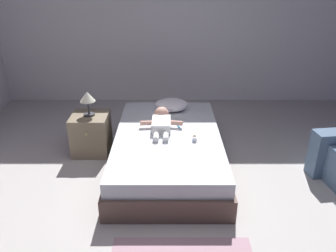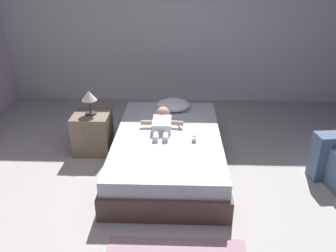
{
  "view_description": "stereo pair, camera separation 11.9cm",
  "coord_description": "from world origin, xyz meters",
  "px_view_note": "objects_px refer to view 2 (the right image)",
  "views": [
    {
      "loc": [
        -0.18,
        -2.65,
        2.1
      ],
      "look_at": [
        -0.18,
        0.78,
        0.5
      ],
      "focal_mm": 36.14,
      "sensor_mm": 36.0,
      "label": 1
    },
    {
      "loc": [
        -0.06,
        -2.64,
        2.1
      ],
      "look_at": [
        -0.18,
        0.78,
        0.5
      ],
      "focal_mm": 36.14,
      "sensor_mm": 36.0,
      "label": 2
    }
  ],
  "objects_px": {
    "baby": "(162,121)",
    "baby_bottle": "(194,138)",
    "pillow": "(173,105)",
    "toothbrush": "(178,125)",
    "lamp": "(89,97)",
    "bed": "(168,150)",
    "nightstand": "(93,132)"
  },
  "relations": [
    {
      "from": "nightstand",
      "to": "lamp",
      "type": "distance_m",
      "value": 0.46
    },
    {
      "from": "baby",
      "to": "nightstand",
      "type": "bearing_deg",
      "value": 171.9
    },
    {
      "from": "baby",
      "to": "lamp",
      "type": "bearing_deg",
      "value": 171.9
    },
    {
      "from": "baby",
      "to": "nightstand",
      "type": "distance_m",
      "value": 0.91
    },
    {
      "from": "bed",
      "to": "pillow",
      "type": "bearing_deg",
      "value": 86.39
    },
    {
      "from": "bed",
      "to": "baby_bottle",
      "type": "height_order",
      "value": "baby_bottle"
    },
    {
      "from": "toothbrush",
      "to": "nightstand",
      "type": "xyz_separation_m",
      "value": [
        -1.07,
        0.09,
        -0.16
      ]
    },
    {
      "from": "baby",
      "to": "lamp",
      "type": "relative_size",
      "value": 2.21
    },
    {
      "from": "baby",
      "to": "baby_bottle",
      "type": "xyz_separation_m",
      "value": [
        0.37,
        -0.35,
        -0.04
      ]
    },
    {
      "from": "nightstand",
      "to": "baby_bottle",
      "type": "xyz_separation_m",
      "value": [
        1.24,
        -0.47,
        0.18
      ]
    },
    {
      "from": "toothbrush",
      "to": "nightstand",
      "type": "bearing_deg",
      "value": 175.01
    },
    {
      "from": "pillow",
      "to": "baby_bottle",
      "type": "relative_size",
      "value": 4.71
    },
    {
      "from": "baby",
      "to": "lamp",
      "type": "distance_m",
      "value": 0.92
    },
    {
      "from": "pillow",
      "to": "toothbrush",
      "type": "xyz_separation_m",
      "value": [
        0.07,
        -0.49,
        -0.07
      ]
    },
    {
      "from": "baby",
      "to": "lamp",
      "type": "xyz_separation_m",
      "value": [
        -0.87,
        0.12,
        0.25
      ]
    },
    {
      "from": "pillow",
      "to": "bed",
      "type": "bearing_deg",
      "value": -93.61
    },
    {
      "from": "pillow",
      "to": "nightstand",
      "type": "distance_m",
      "value": 1.09
    },
    {
      "from": "bed",
      "to": "pillow",
      "type": "relative_size",
      "value": 4.82
    },
    {
      "from": "nightstand",
      "to": "baby_bottle",
      "type": "height_order",
      "value": "nightstand"
    },
    {
      "from": "lamp",
      "to": "baby_bottle",
      "type": "relative_size",
      "value": 3.26
    },
    {
      "from": "toothbrush",
      "to": "nightstand",
      "type": "height_order",
      "value": "nightstand"
    },
    {
      "from": "bed",
      "to": "lamp",
      "type": "relative_size",
      "value": 6.98
    },
    {
      "from": "toothbrush",
      "to": "lamp",
      "type": "height_order",
      "value": "lamp"
    },
    {
      "from": "pillow",
      "to": "baby",
      "type": "relative_size",
      "value": 0.65
    },
    {
      "from": "pillow",
      "to": "baby_bottle",
      "type": "distance_m",
      "value": 0.9
    },
    {
      "from": "pillow",
      "to": "lamp",
      "type": "xyz_separation_m",
      "value": [
        -0.99,
        -0.39,
        0.24
      ]
    },
    {
      "from": "pillow",
      "to": "toothbrush",
      "type": "relative_size",
      "value": 2.62
    },
    {
      "from": "baby_bottle",
      "to": "bed",
      "type": "bearing_deg",
      "value": 152.37
    },
    {
      "from": "nightstand",
      "to": "lamp",
      "type": "bearing_deg",
      "value": 90.0
    },
    {
      "from": "baby",
      "to": "baby_bottle",
      "type": "height_order",
      "value": "baby"
    },
    {
      "from": "toothbrush",
      "to": "baby_bottle",
      "type": "height_order",
      "value": "baby_bottle"
    },
    {
      "from": "bed",
      "to": "lamp",
      "type": "height_order",
      "value": "lamp"
    }
  ]
}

